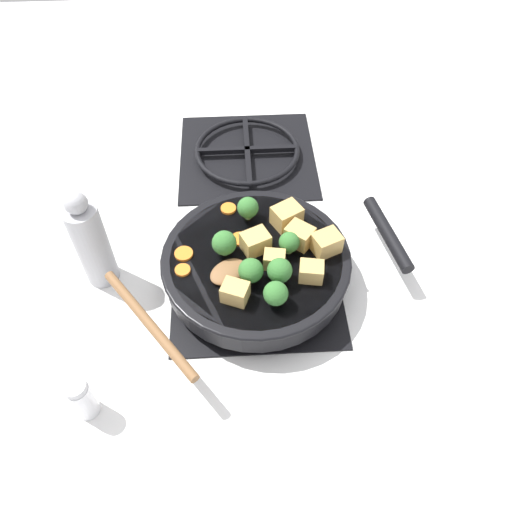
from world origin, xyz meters
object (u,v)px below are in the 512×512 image
(skillet_pan, at_px, (257,263))
(pepper_mill, at_px, (91,242))
(salt_shaker, at_px, (82,398))
(wooden_spoon, at_px, (184,301))

(skillet_pan, relative_size, pepper_mill, 2.10)
(pepper_mill, bearing_deg, salt_shaker, -87.35)
(skillet_pan, relative_size, salt_shaker, 5.13)
(pepper_mill, bearing_deg, wooden_spoon, -36.62)
(skillet_pan, height_order, salt_shaker, salt_shaker)
(wooden_spoon, bearing_deg, skillet_pan, 36.60)
(skillet_pan, height_order, pepper_mill, pepper_mill)
(skillet_pan, bearing_deg, wooden_spoon, -143.40)
(wooden_spoon, relative_size, pepper_mill, 1.18)
(wooden_spoon, xyz_separation_m, pepper_mill, (-0.16, 0.12, 0.02))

